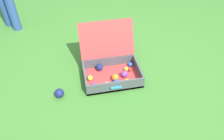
% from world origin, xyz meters
% --- Properties ---
extents(ground_plane, '(16.00, 16.00, 0.00)m').
position_xyz_m(ground_plane, '(0.00, 0.00, 0.00)').
color(ground_plane, '#3D7A2D').
extents(open_suitcase, '(0.61, 0.62, 0.51)m').
position_xyz_m(open_suitcase, '(-0.09, 0.12, 0.12)').
color(open_suitcase, '#B23838').
rests_on(open_suitcase, ground).
extents(stray_ball_on_grass, '(0.10, 0.10, 0.10)m').
position_xyz_m(stray_ball_on_grass, '(-0.66, -0.10, 0.05)').
color(stray_ball_on_grass, navy).
rests_on(stray_ball_on_grass, ground).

